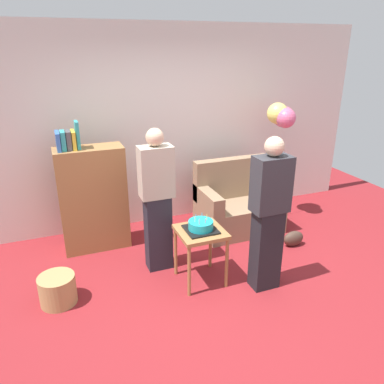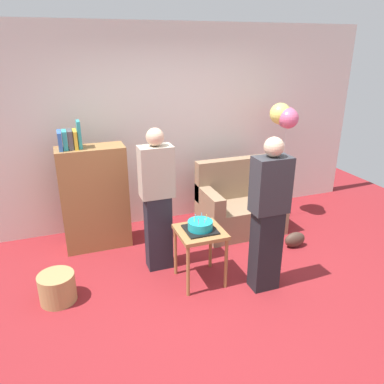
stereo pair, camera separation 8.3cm
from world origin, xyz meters
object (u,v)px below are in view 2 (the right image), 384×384
couch (239,206)px  wicker_basket (57,288)px  bookshelf (94,197)px  side_table (200,238)px  person_blowing_candles (157,200)px  balloon_bunch (285,116)px  person_holding_cake (268,216)px  birthday_cake (200,226)px  handbag (295,240)px

couch → wicker_basket: bearing=-161.2°
bookshelf → side_table: bearing=-51.2°
person_blowing_candles → balloon_bunch: bearing=39.6°
person_holding_cake → birthday_cake: bearing=0.3°
side_table → handbag: (1.40, 0.27, -0.42)m
side_table → person_holding_cake: bearing=-29.4°
side_table → person_blowing_candles: (-0.34, 0.43, 0.31)m
person_blowing_candles → wicker_basket: 1.35m
couch → wicker_basket: couch is taller
handbag → wicker_basket: bearing=-177.9°
person_blowing_candles → person_holding_cake: (0.93, -0.77, 0.00)m
person_blowing_candles → person_holding_cake: same height
side_table → birthday_cake: size_ratio=1.92×
birthday_cake → handbag: birthday_cake is taller
person_holding_cake → balloon_bunch: bearing=-96.6°
side_table → wicker_basket: side_table is taller
couch → person_holding_cake: size_ratio=0.67×
handbag → couch: bearing=121.5°
birthday_cake → balloon_bunch: (1.67, 1.12, 0.84)m
balloon_bunch → couch: bearing=-169.0°
bookshelf → handbag: (2.35, -0.91, -0.57)m
wicker_basket → balloon_bunch: bearing=17.1°
bookshelf → person_blowing_candles: (0.61, -0.75, 0.16)m
person_blowing_candles → balloon_bunch: balloon_bunch is taller
side_table → handbag: 1.49m
couch → side_table: couch is taller
birthday_cake → side_table: bearing=-67.7°
couch → birthday_cake: size_ratio=3.44×
person_blowing_candles → wicker_basket: bearing=-146.0°
couch → person_holding_cake: person_holding_cake is taller
birthday_cake → person_holding_cake: bearing=-29.4°
person_holding_cake → couch: bearing=-75.9°
couch → person_blowing_candles: person_blowing_candles is taller
birthday_cake → handbag: bearing=10.8°
side_table → person_holding_cake: 0.75m
birthday_cake → person_holding_cake: person_holding_cake is taller
side_table → bookshelf: bearing=128.8°
bookshelf → person_blowing_candles: size_ratio=0.99×
bookshelf → balloon_bunch: (2.61, -0.05, 0.84)m
couch → person_blowing_candles: bearing=-156.9°
side_table → birthday_cake: birthday_cake is taller
person_holding_cake → wicker_basket: (-2.06, 0.50, -0.68)m
couch → side_table: size_ratio=1.79×
couch → balloon_bunch: balloon_bunch is taller
couch → bookshelf: size_ratio=0.68×
birthday_cake → person_blowing_candles: size_ratio=0.20×
couch → balloon_bunch: bearing=11.0°
person_blowing_candles → person_holding_cake: size_ratio=1.00×
person_blowing_candles → person_holding_cake: 1.21m
balloon_bunch → bookshelf: bearing=178.8°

